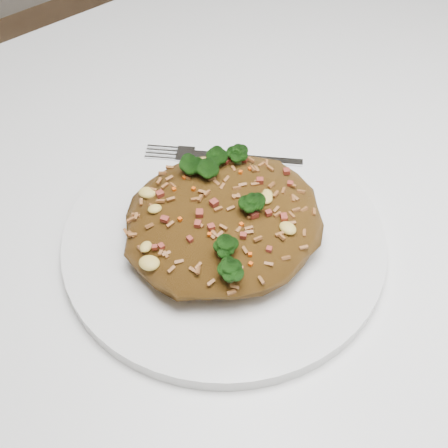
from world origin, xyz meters
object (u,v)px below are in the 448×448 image
(dining_table, at_px, (266,233))
(fork, at_px, (231,157))
(plate, at_px, (224,239))
(fried_rice, at_px, (224,214))

(dining_table, distance_m, fork, 0.11)
(plate, xyz_separation_m, fork, (0.07, 0.08, 0.01))
(plate, xyz_separation_m, fried_rice, (0.00, 0.00, 0.03))
(dining_table, relative_size, fried_rice, 6.52)
(plate, height_order, fork, fork)
(plate, bearing_deg, fried_rice, 57.73)
(dining_table, distance_m, fried_rice, 0.17)
(dining_table, distance_m, plate, 0.14)
(fork, bearing_deg, dining_table, -9.83)
(plate, bearing_deg, fork, 47.16)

